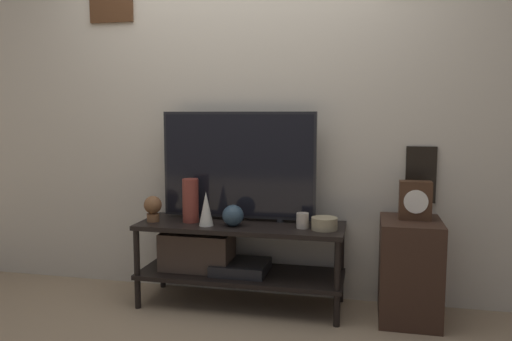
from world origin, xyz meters
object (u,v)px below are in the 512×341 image
Objects in this scene: television at (238,165)px; vase_slim_bronze at (206,209)px; vase_tall_ceramic at (191,200)px; mantel_clock at (415,200)px; vase_round_glass at (233,216)px; vase_wide_bowl at (324,224)px; candle_jar at (302,221)px; decorative_bust at (153,207)px.

television reaches higher than vase_slim_bronze.
mantel_clock is (1.45, 0.06, 0.05)m from vase_tall_ceramic.
vase_round_glass is at bearing 8.28° from vase_slim_bronze.
vase_wide_bowl is at bearing -170.94° from mantel_clock.
vase_tall_ceramic is 0.76m from candle_jar.
television is at bearing 17.08° from decorative_bust.
vase_tall_ceramic is 1.68× the size of decorative_bust.
vase_tall_ceramic is at bearing -156.51° from television.
vase_slim_bronze is at bearing -173.69° from candle_jar.
television is at bearing 93.97° from vase_round_glass.
vase_slim_bronze is 0.93× the size of mantel_clock.
vase_slim_bronze is at bearing -175.82° from vase_wide_bowl.
vase_round_glass is at bearing -10.70° from vase_tall_ceramic.
vase_slim_bronze is 0.40m from decorative_bust.
vase_round_glass is (0.01, -0.19, -0.31)m from television.
vase_round_glass reaches higher than candle_jar.
television reaches higher than mantel_clock.
vase_wide_bowl is at bearing 4.18° from vase_slim_bronze.
vase_wide_bowl is 0.94× the size of decorative_bust.
vase_tall_ceramic is at bearing 9.01° from decorative_bust.
vase_slim_bronze is 1.61× the size of vase_round_glass.
television is at bearing 176.49° from mantel_clock.
vase_slim_bronze is at bearing -127.01° from television.
vase_tall_ceramic is at bearing 178.84° from candle_jar.
vase_tall_ceramic is (-0.30, -0.13, -0.23)m from television.
vase_wide_bowl is at bearing -14.74° from television.
candle_jar is at bearing -1.16° from vase_tall_ceramic.
candle_jar is 1.02m from decorative_bust.
decorative_bust is (-0.57, 0.02, 0.03)m from vase_round_glass.
mantel_clock is at bearing 2.33° from vase_tall_ceramic.
candle_jar is 0.71m from mantel_clock.
vase_slim_bronze is 2.30× the size of candle_jar.
decorative_bust is (-1.01, -0.03, 0.05)m from candle_jar.
vase_round_glass is at bearing -1.85° from decorative_bust.
vase_round_glass reaches higher than vase_wide_bowl.
candle_jar is at bearing 174.68° from vase_wide_bowl.
mantel_clock reaches higher than vase_round_glass.
vase_tall_ceramic is (-0.14, 0.08, 0.03)m from vase_slim_bronze.
decorative_bust is at bearing -176.66° from mantel_clock.
mantel_clock reaches higher than vase_slim_bronze.
decorative_bust is at bearing 178.15° from vase_round_glass.
vase_slim_bronze reaches higher than decorative_bust.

